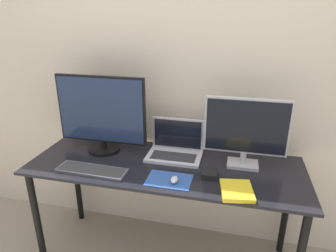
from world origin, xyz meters
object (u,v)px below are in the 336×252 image
(laptop, at_px, (176,147))
(book, at_px, (237,191))
(monitor_left, at_px, (101,114))
(monitor_right, at_px, (246,130))
(mouse, at_px, (174,180))
(power_brick, at_px, (210,174))
(keyboard, at_px, (92,170))

(laptop, bearing_deg, book, -41.05)
(monitor_left, distance_m, book, 0.96)
(monitor_right, distance_m, laptop, 0.46)
(laptop, distance_m, mouse, 0.34)
(power_brick, bearing_deg, monitor_right, 44.43)
(monitor_left, distance_m, power_brick, 0.78)
(monitor_left, distance_m, mouse, 0.66)
(keyboard, bearing_deg, monitor_right, 18.25)
(book, bearing_deg, power_brick, 140.32)
(book, relative_size, power_brick, 2.18)
(monitor_left, bearing_deg, monitor_right, 0.00)
(monitor_right, relative_size, mouse, 7.65)
(monitor_left, bearing_deg, laptop, 5.13)
(laptop, xyz_separation_m, power_brick, (0.24, -0.22, -0.04))
(monitor_left, xyz_separation_m, mouse, (0.54, -0.29, -0.24))
(laptop, relative_size, power_brick, 3.51)
(monitor_right, distance_m, mouse, 0.51)
(keyboard, height_order, book, book)
(keyboard, relative_size, mouse, 6.73)
(mouse, xyz_separation_m, power_brick, (0.18, 0.11, -0.00))
(mouse, distance_m, power_brick, 0.21)
(monitor_left, height_order, power_brick, monitor_left)
(laptop, relative_size, book, 1.61)
(monitor_left, height_order, monitor_right, monitor_left)
(keyboard, bearing_deg, book, -1.57)
(monitor_left, relative_size, power_brick, 6.05)
(monitor_right, height_order, laptop, monitor_right)
(laptop, xyz_separation_m, book, (0.40, -0.35, -0.05))
(laptop, height_order, keyboard, laptop)
(keyboard, height_order, mouse, mouse)
(book, bearing_deg, keyboard, 178.43)
(monitor_left, relative_size, keyboard, 1.39)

